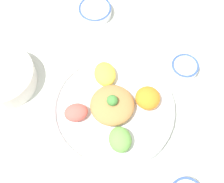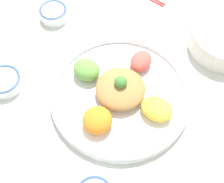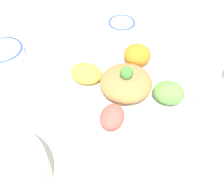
{
  "view_description": "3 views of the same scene",
  "coord_description": "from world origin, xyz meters",
  "px_view_note": "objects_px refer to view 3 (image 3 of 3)",
  "views": [
    {
      "loc": [
        0.22,
        -0.35,
        0.91
      ],
      "look_at": [
        0.02,
        -0.01,
        0.07
      ],
      "focal_mm": 50.0,
      "sensor_mm": 36.0,
      "label": 1
    },
    {
      "loc": [
        0.17,
        0.37,
        0.76
      ],
      "look_at": [
        0.06,
        -0.04,
        0.04
      ],
      "focal_mm": 50.0,
      "sensor_mm": 36.0,
      "label": 2
    },
    {
      "loc": [
        -0.21,
        -0.41,
        0.54
      ],
      "look_at": [
        -0.0,
        -0.04,
        0.03
      ],
      "focal_mm": 42.0,
      "sensor_mm": 36.0,
      "label": 3
    }
  ],
  "objects_px": {
    "serving_spoon_main": "(13,101)",
    "serving_spoon_extra": "(47,23)",
    "sauce_bowl_red": "(122,25)",
    "salad_platter": "(126,87)",
    "sauce_bowl_dark": "(4,53)"
  },
  "relations": [
    {
      "from": "serving_spoon_main",
      "to": "serving_spoon_extra",
      "type": "bearing_deg",
      "value": 68.36
    },
    {
      "from": "sauce_bowl_red",
      "to": "serving_spoon_main",
      "type": "relative_size",
      "value": 0.68
    },
    {
      "from": "sauce_bowl_red",
      "to": "serving_spoon_extra",
      "type": "relative_size",
      "value": 0.81
    },
    {
      "from": "sauce_bowl_red",
      "to": "serving_spoon_main",
      "type": "height_order",
      "value": "sauce_bowl_red"
    },
    {
      "from": "salad_platter",
      "to": "sauce_bowl_dark",
      "type": "bearing_deg",
      "value": 129.93
    },
    {
      "from": "salad_platter",
      "to": "sauce_bowl_dark",
      "type": "xyz_separation_m",
      "value": [
        -0.25,
        0.29,
        -0.0
      ]
    },
    {
      "from": "serving_spoon_main",
      "to": "sauce_bowl_dark",
      "type": "bearing_deg",
      "value": 94.3
    },
    {
      "from": "sauce_bowl_red",
      "to": "serving_spoon_extra",
      "type": "bearing_deg",
      "value": 142.98
    },
    {
      "from": "sauce_bowl_dark",
      "to": "serving_spoon_extra",
      "type": "relative_size",
      "value": 1.06
    },
    {
      "from": "sauce_bowl_dark",
      "to": "serving_spoon_extra",
      "type": "distance_m",
      "value": 0.2
    },
    {
      "from": "serving_spoon_main",
      "to": "serving_spoon_extra",
      "type": "height_order",
      "value": "same"
    },
    {
      "from": "salad_platter",
      "to": "sauce_bowl_red",
      "type": "bearing_deg",
      "value": 62.13
    },
    {
      "from": "salad_platter",
      "to": "serving_spoon_extra",
      "type": "xyz_separation_m",
      "value": [
        -0.08,
        0.4,
        -0.02
      ]
    },
    {
      "from": "sauce_bowl_dark",
      "to": "sauce_bowl_red",
      "type": "bearing_deg",
      "value": -7.51
    },
    {
      "from": "salad_platter",
      "to": "sauce_bowl_dark",
      "type": "height_order",
      "value": "salad_platter"
    }
  ]
}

